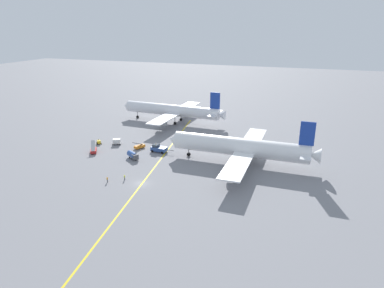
# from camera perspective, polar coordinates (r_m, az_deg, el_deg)

# --- Properties ---
(ground_plane) EXTENTS (600.00, 600.00, 0.00)m
(ground_plane) POSITION_cam_1_polar(r_m,az_deg,el_deg) (99.64, -8.47, -6.53)
(ground_plane) COLOR gray
(taxiway_stripe) EXTENTS (17.90, 118.80, 0.01)m
(taxiway_stripe) POSITION_cam_1_polar(r_m,az_deg,el_deg) (108.19, -6.58, -4.28)
(taxiway_stripe) COLOR yellow
(taxiway_stripe) RESTS_ON ground
(airliner_at_gate_left) EXTENTS (51.38, 45.41, 15.47)m
(airliner_at_gate_left) POSITION_cam_1_polar(r_m,az_deg,el_deg) (158.41, -3.29, 5.62)
(airliner_at_gate_left) COLOR silver
(airliner_at_gate_left) RESTS_ON ground
(airliner_being_pushed) EXTENTS (49.61, 48.90, 15.90)m
(airliner_being_pushed) POSITION_cam_1_polar(r_m,az_deg,el_deg) (111.81, 8.15, -0.54)
(airliner_being_pushed) COLOR white
(airliner_being_pushed) RESTS_ON ground
(pushback_tug) EXTENTS (8.87, 3.60, 3.03)m
(pushback_tug) POSITION_cam_1_polar(r_m,az_deg,el_deg) (122.40, -5.60, -0.73)
(pushback_tug) COLOR #2D4C8C
(pushback_tug) RESTS_ON ground
(gse_container_dolly_flat) EXTENTS (3.83, 3.35, 2.15)m
(gse_container_dolly_flat) POSITION_cam_1_polar(r_m,az_deg,el_deg) (132.48, -12.48, 0.42)
(gse_container_dolly_flat) COLOR slate
(gse_container_dolly_flat) RESTS_ON ground
(gse_belt_loader_portside) EXTENTS (3.24, 5.01, 3.02)m
(gse_belt_loader_portside) POSITION_cam_1_polar(r_m,az_deg,el_deg) (126.79, -8.78, -0.37)
(gse_belt_loader_portside) COLOR orange
(gse_belt_loader_portside) RESTS_ON ground
(gse_fuel_bowser_stubby) EXTENTS (5.15, 4.20, 2.40)m
(gse_fuel_bowser_stubby) POSITION_cam_1_polar(r_m,az_deg,el_deg) (117.13, -9.84, -1.85)
(gse_fuel_bowser_stubby) COLOR #2D5199
(gse_fuel_bowser_stubby) RESTS_ON ground
(gse_stair_truck_yellow) EXTENTS (4.10, 4.87, 4.06)m
(gse_stair_truck_yellow) POSITION_cam_1_polar(r_m,az_deg,el_deg) (126.08, -16.14, -0.95)
(gse_stair_truck_yellow) COLOR red
(gse_stair_truck_yellow) RESTS_ON ground
(gse_gpu_cart_small) EXTENTS (2.60, 2.63, 1.90)m
(gse_gpu_cart_small) POSITION_cam_1_polar(r_m,az_deg,el_deg) (134.71, -15.29, 0.33)
(gse_gpu_cart_small) COLOR gold
(gse_gpu_cart_small) RESTS_ON ground
(ground_crew_wing_walker_right) EXTENTS (0.36, 0.36, 1.63)m
(ground_crew_wing_walker_right) POSITION_cam_1_polar(r_m,az_deg,el_deg) (102.32, -11.21, -5.46)
(ground_crew_wing_walker_right) COLOR #4C4C51
(ground_crew_wing_walker_right) RESTS_ON ground
(ground_crew_ramp_agent_by_cones) EXTENTS (0.36, 0.47, 1.70)m
(ground_crew_ramp_agent_by_cones) POSITION_cam_1_polar(r_m,az_deg,el_deg) (101.95, -13.98, -5.75)
(ground_crew_ramp_agent_by_cones) COLOR #4C4C51
(ground_crew_ramp_agent_by_cones) RESTS_ON ground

